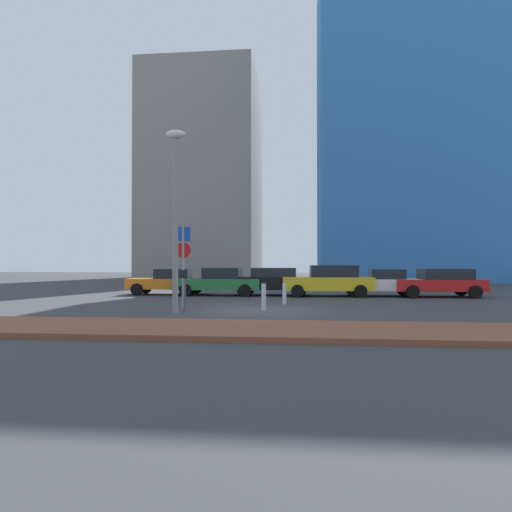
{
  "coord_description": "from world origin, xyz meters",
  "views": [
    {
      "loc": [
        1.68,
        -16.89,
        1.77
      ],
      "look_at": [
        -0.47,
        3.52,
        2.03
      ],
      "focal_mm": 32.5,
      "sensor_mm": 36.0,
      "label": 1
    }
  ],
  "objects": [
    {
      "name": "street_lamp",
      "position": [
        -2.78,
        -1.26,
        3.78
      ],
      "size": [
        0.7,
        0.36,
        6.36
      ],
      "color": "gray",
      "rests_on": "ground"
    },
    {
      "name": "ground_plane",
      "position": [
        0.0,
        0.0,
        0.0
      ],
      "size": [
        120.0,
        120.0,
        0.0
      ],
      "primitive_type": "plane",
      "color": "#38383A"
    },
    {
      "name": "parking_meter",
      "position": [
        -2.53,
        -0.92,
        0.95
      ],
      "size": [
        0.18,
        0.14,
        1.48
      ],
      "color": "#4C4C51",
      "rests_on": "ground"
    },
    {
      "name": "traffic_bollard_far",
      "position": [
        0.09,
        1.03,
        0.49
      ],
      "size": [
        0.18,
        0.18,
        0.98
      ],
      "primitive_type": "cylinder",
      "color": "black",
      "rests_on": "ground"
    },
    {
      "name": "traffic_bollard_mid",
      "position": [
        0.2,
        -0.16,
        0.48
      ],
      "size": [
        0.17,
        0.17,
        0.97
      ],
      "primitive_type": "cylinder",
      "color": "#B7B7BC",
      "rests_on": "ground"
    },
    {
      "name": "traffic_bollard_near",
      "position": [
        0.84,
        2.42,
        0.43
      ],
      "size": [
        0.16,
        0.16,
        0.87
      ],
      "primitive_type": "cylinder",
      "color": "#B7B7BC",
      "rests_on": "ground"
    },
    {
      "name": "parked_car_red",
      "position": [
        8.46,
        7.32,
        0.76
      ],
      "size": [
        4.44,
        2.22,
        1.42
      ],
      "color": "red",
      "rests_on": "ground"
    },
    {
      "name": "parked_car_green",
      "position": [
        -2.82,
        7.2,
        0.74
      ],
      "size": [
        4.54,
        1.92,
        1.45
      ],
      "color": "#237238",
      "rests_on": "ground"
    },
    {
      "name": "sidewalk_brick",
      "position": [
        0.0,
        -5.39,
        0.07
      ],
      "size": [
        40.0,
        3.04,
        0.14
      ],
      "primitive_type": "cube",
      "color": "brown",
      "rests_on": "ground"
    },
    {
      "name": "parked_car_black",
      "position": [
        -0.03,
        7.59,
        0.78
      ],
      "size": [
        4.3,
        2.01,
        1.45
      ],
      "color": "black",
      "rests_on": "ground"
    },
    {
      "name": "parking_sign_post",
      "position": [
        -2.99,
        0.56,
        1.99
      ],
      "size": [
        0.6,
        0.1,
        3.15
      ],
      "color": "gray",
      "rests_on": "ground"
    },
    {
      "name": "building_under_construction",
      "position": [
        -9.84,
        35.19,
        11.6
      ],
      "size": [
        12.37,
        12.34,
        23.21
      ],
      "primitive_type": "cube",
      "color": "gray",
      "rests_on": "ground"
    },
    {
      "name": "parked_car_orange",
      "position": [
        -5.65,
        7.63,
        0.72
      ],
      "size": [
        4.33,
        2.2,
        1.39
      ],
      "color": "orange",
      "rests_on": "ground"
    },
    {
      "name": "building_colorful_midrise",
      "position": [
        11.61,
        29.3,
        15.17
      ],
      "size": [
        17.05,
        13.99,
        30.35
      ],
      "primitive_type": "cube",
      "color": "#3372BF",
      "rests_on": "ground"
    },
    {
      "name": "parked_car_yellow",
      "position": [
        2.92,
        7.2,
        0.82
      ],
      "size": [
        4.63,
        2.13,
        1.59
      ],
      "color": "gold",
      "rests_on": "ground"
    },
    {
      "name": "parked_car_white",
      "position": [
        5.59,
        7.53,
        0.72
      ],
      "size": [
        4.03,
        2.16,
        1.39
      ],
      "color": "white",
      "rests_on": "ground"
    }
  ]
}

